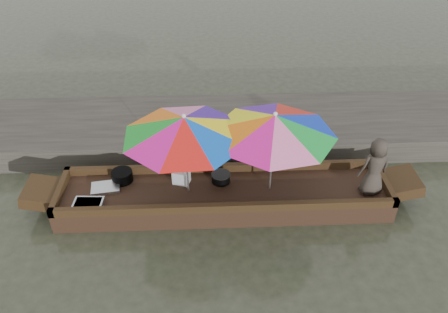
{
  "coord_description": "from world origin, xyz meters",
  "views": [
    {
      "loc": [
        -0.26,
        -5.89,
        5.33
      ],
      "look_at": [
        0.0,
        0.1,
        1.0
      ],
      "focal_mm": 35.0,
      "sensor_mm": 36.0,
      "label": 1
    }
  ],
  "objects_px": {
    "boat_hull": "(224,197)",
    "umbrella_bow": "(186,155)",
    "umbrella_stern": "(272,153)",
    "cooking_pot": "(122,176)",
    "charcoal_grill": "(221,178)",
    "tray_crayfish": "(88,205)",
    "vendor": "(375,167)",
    "supply_bag": "(181,177)",
    "tray_scallop": "(106,188)"
  },
  "relations": [
    {
      "from": "boat_hull",
      "to": "umbrella_stern",
      "type": "xyz_separation_m",
      "value": [
        0.8,
        0.0,
        0.95
      ]
    },
    {
      "from": "charcoal_grill",
      "to": "vendor",
      "type": "xyz_separation_m",
      "value": [
        2.58,
        -0.4,
        0.47
      ]
    },
    {
      "from": "supply_bag",
      "to": "vendor",
      "type": "distance_m",
      "value": 3.34
    },
    {
      "from": "cooking_pot",
      "to": "tray_crayfish",
      "type": "distance_m",
      "value": 0.83
    },
    {
      "from": "tray_scallop",
      "to": "cooking_pot",
      "type": "bearing_deg",
      "value": 41.0
    },
    {
      "from": "cooking_pot",
      "to": "umbrella_bow",
      "type": "height_order",
      "value": "umbrella_bow"
    },
    {
      "from": "cooking_pot",
      "to": "vendor",
      "type": "bearing_deg",
      "value": -6.58
    },
    {
      "from": "boat_hull",
      "to": "umbrella_stern",
      "type": "bearing_deg",
      "value": 0.0
    },
    {
      "from": "supply_bag",
      "to": "umbrella_bow",
      "type": "bearing_deg",
      "value": -62.33
    },
    {
      "from": "cooking_pot",
      "to": "tray_scallop",
      "type": "relative_size",
      "value": 0.77
    },
    {
      "from": "cooking_pot",
      "to": "tray_crayfish",
      "type": "height_order",
      "value": "cooking_pot"
    },
    {
      "from": "boat_hull",
      "to": "vendor",
      "type": "xyz_separation_m",
      "value": [
        2.53,
        -0.16,
        0.72
      ]
    },
    {
      "from": "cooking_pot",
      "to": "vendor",
      "type": "xyz_separation_m",
      "value": [
        4.36,
        -0.5,
        0.45
      ]
    },
    {
      "from": "umbrella_stern",
      "to": "charcoal_grill",
      "type": "bearing_deg",
      "value": 164.58
    },
    {
      "from": "tray_crayfish",
      "to": "umbrella_stern",
      "type": "height_order",
      "value": "umbrella_stern"
    },
    {
      "from": "tray_crayfish",
      "to": "supply_bag",
      "type": "distance_m",
      "value": 1.65
    },
    {
      "from": "tray_scallop",
      "to": "umbrella_bow",
      "type": "distance_m",
      "value": 1.64
    },
    {
      "from": "cooking_pot",
      "to": "umbrella_stern",
      "type": "xyz_separation_m",
      "value": [
        2.63,
        -0.34,
        0.68
      ]
    },
    {
      "from": "charcoal_grill",
      "to": "supply_bag",
      "type": "xyz_separation_m",
      "value": [
        -0.7,
        0.0,
        0.05
      ]
    },
    {
      "from": "cooking_pot",
      "to": "tray_crayfish",
      "type": "relative_size",
      "value": 0.77
    },
    {
      "from": "umbrella_bow",
      "to": "vendor",
      "type": "bearing_deg",
      "value": -2.91
    },
    {
      "from": "boat_hull",
      "to": "umbrella_bow",
      "type": "distance_m",
      "value": 1.14
    },
    {
      "from": "tray_scallop",
      "to": "umbrella_stern",
      "type": "xyz_separation_m",
      "value": [
        2.9,
        -0.11,
        0.74
      ]
    },
    {
      "from": "cooking_pot",
      "to": "umbrella_stern",
      "type": "bearing_deg",
      "value": -7.41
    },
    {
      "from": "cooking_pot",
      "to": "charcoal_grill",
      "type": "xyz_separation_m",
      "value": [
        1.77,
        -0.11,
        -0.02
      ]
    },
    {
      "from": "cooking_pot",
      "to": "supply_bag",
      "type": "height_order",
      "value": "supply_bag"
    },
    {
      "from": "umbrella_stern",
      "to": "boat_hull",
      "type": "bearing_deg",
      "value": 180.0
    },
    {
      "from": "boat_hull",
      "to": "tray_crayfish",
      "type": "xyz_separation_m",
      "value": [
        -2.3,
        -0.34,
        0.22
      ]
    },
    {
      "from": "boat_hull",
      "to": "cooking_pot",
      "type": "height_order",
      "value": "cooking_pot"
    },
    {
      "from": "umbrella_bow",
      "to": "supply_bag",
      "type": "bearing_deg",
      "value": 117.67
    },
    {
      "from": "tray_scallop",
      "to": "tray_crayfish",
      "type": "bearing_deg",
      "value": -114.92
    },
    {
      "from": "umbrella_stern",
      "to": "tray_scallop",
      "type": "bearing_deg",
      "value": 177.83
    },
    {
      "from": "cooking_pot",
      "to": "vendor",
      "type": "height_order",
      "value": "vendor"
    },
    {
      "from": "supply_bag",
      "to": "umbrella_bow",
      "type": "height_order",
      "value": "umbrella_bow"
    },
    {
      "from": "supply_bag",
      "to": "umbrella_bow",
      "type": "distance_m",
      "value": 0.7
    },
    {
      "from": "boat_hull",
      "to": "vendor",
      "type": "distance_m",
      "value": 2.64
    },
    {
      "from": "umbrella_stern",
      "to": "cooking_pot",
      "type": "bearing_deg",
      "value": 172.59
    },
    {
      "from": "cooking_pot",
      "to": "tray_scallop",
      "type": "distance_m",
      "value": 0.36
    },
    {
      "from": "tray_crayfish",
      "to": "umbrella_bow",
      "type": "relative_size",
      "value": 0.24
    },
    {
      "from": "boat_hull",
      "to": "vendor",
      "type": "relative_size",
      "value": 5.31
    },
    {
      "from": "vendor",
      "to": "umbrella_bow",
      "type": "relative_size",
      "value": 0.53
    },
    {
      "from": "tray_scallop",
      "to": "umbrella_bow",
      "type": "xyz_separation_m",
      "value": [
        1.46,
        -0.11,
        0.74
      ]
    },
    {
      "from": "vendor",
      "to": "umbrella_stern",
      "type": "distance_m",
      "value": 1.75
    },
    {
      "from": "boat_hull",
      "to": "charcoal_grill",
      "type": "relative_size",
      "value": 17.68
    },
    {
      "from": "boat_hull",
      "to": "supply_bag",
      "type": "bearing_deg",
      "value": 162.61
    },
    {
      "from": "boat_hull",
      "to": "umbrella_bow",
      "type": "bearing_deg",
      "value": 180.0
    },
    {
      "from": "tray_scallop",
      "to": "vendor",
      "type": "distance_m",
      "value": 4.66
    },
    {
      "from": "supply_bag",
      "to": "charcoal_grill",
      "type": "bearing_deg",
      "value": -0.06
    },
    {
      "from": "umbrella_bow",
      "to": "umbrella_stern",
      "type": "distance_m",
      "value": 1.43
    },
    {
      "from": "cooking_pot",
      "to": "charcoal_grill",
      "type": "height_order",
      "value": "cooking_pot"
    }
  ]
}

